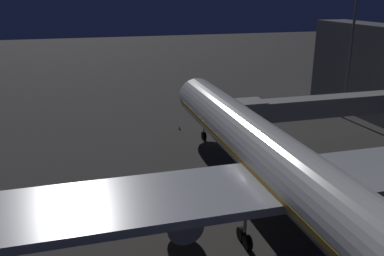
# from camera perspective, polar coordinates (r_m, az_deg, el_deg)

# --- Properties ---
(ground_plane) EXTENTS (320.00, 320.00, 0.00)m
(ground_plane) POSITION_cam_1_polar(r_m,az_deg,el_deg) (44.15, 7.64, -8.31)
(ground_plane) COLOR #383533
(airliner_at_gate) EXTENTS (57.38, 58.88, 17.81)m
(airliner_at_gate) POSITION_cam_1_polar(r_m,az_deg,el_deg) (35.44, 13.03, -6.00)
(airliner_at_gate) COLOR silver
(airliner_at_gate) RESTS_ON ground_plane
(jet_bridge) EXTENTS (24.41, 3.40, 7.07)m
(jet_bridge) POSITION_cam_1_polar(r_m,az_deg,el_deg) (55.38, 16.70, 2.80)
(jet_bridge) COLOR #9E9E99
(jet_bridge) RESTS_ON ground_plane
(apron_floodlight_mast) EXTENTS (2.90, 0.50, 19.76)m
(apron_floodlight_mast) POSITION_cam_1_polar(r_m,az_deg,el_deg) (69.88, 21.43, 10.32)
(apron_floodlight_mast) COLOR #59595E
(apron_floodlight_mast) RESTS_ON ground_plane
(traffic_cone_nose_port) EXTENTS (0.36, 0.36, 0.55)m
(traffic_cone_nose_port) POSITION_cam_1_polar(r_m,az_deg,el_deg) (62.85, 2.11, 0.41)
(traffic_cone_nose_port) COLOR orange
(traffic_cone_nose_port) RESTS_ON ground_plane
(traffic_cone_nose_starboard) EXTENTS (0.36, 0.36, 0.55)m
(traffic_cone_nose_starboard) POSITION_cam_1_polar(r_m,az_deg,el_deg) (61.71, -1.78, 0.07)
(traffic_cone_nose_starboard) COLOR orange
(traffic_cone_nose_starboard) RESTS_ON ground_plane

